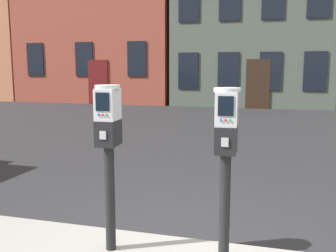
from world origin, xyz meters
The scene contains 2 objects.
parking_meter_near_kerb centered at (-0.69, -0.21, 1.17)m, with size 0.23×0.26×1.49m.
parking_meter_twin_adjacent centered at (0.34, -0.21, 1.16)m, with size 0.23×0.26×1.48m.
Camera 1 is at (0.70, -3.27, 1.79)m, focal length 41.44 mm.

